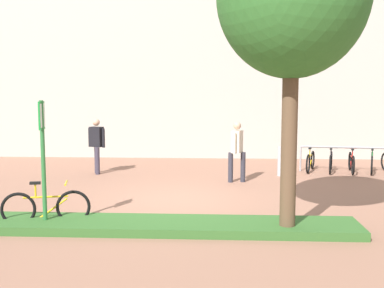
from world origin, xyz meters
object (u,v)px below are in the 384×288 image
bike_rack_cluster (351,162)px  parking_sign_post (43,145)px  bike_at_sign (46,207)px  person_shirt_white (237,148)px  person_suited_navy (97,142)px  bollard_steel (280,161)px

bike_rack_cluster → parking_sign_post: bearing=-139.3°
bike_rack_cluster → bike_at_sign: bearing=-140.3°
parking_sign_post → person_shirt_white: (3.80, 4.67, -0.59)m
bike_at_sign → bike_rack_cluster: size_ratio=0.52×
person_shirt_white → person_suited_navy: (-4.31, 1.15, 0.00)m
bollard_steel → person_shirt_white: bearing=-142.7°
bollard_steel → person_shirt_white: person_shirt_white is taller
parking_sign_post → person_suited_navy: 5.87m
bike_at_sign → bike_rack_cluster: (7.55, 6.26, -0.00)m
bike_rack_cluster → person_shirt_white: size_ratio=1.85×
bike_at_sign → person_shirt_white: (3.85, 4.47, 0.63)m
bike_rack_cluster → person_suited_navy: person_suited_navy is taller
bike_rack_cluster → bollard_steel: bollard_steel is taller
person_suited_navy → person_shirt_white: bearing=-14.9°
person_shirt_white → bike_rack_cluster: bearing=25.8°
bollard_steel → parking_sign_post: bearing=-132.1°
person_shirt_white → person_suited_navy: size_ratio=1.00×
bike_at_sign → parking_sign_post: bearing=-75.6°
parking_sign_post → bike_rack_cluster: 9.98m
bike_rack_cluster → bollard_steel: (-2.35, -0.75, 0.10)m
person_shirt_white → parking_sign_post: bearing=-129.1°
bike_at_sign → person_shirt_white: 5.94m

